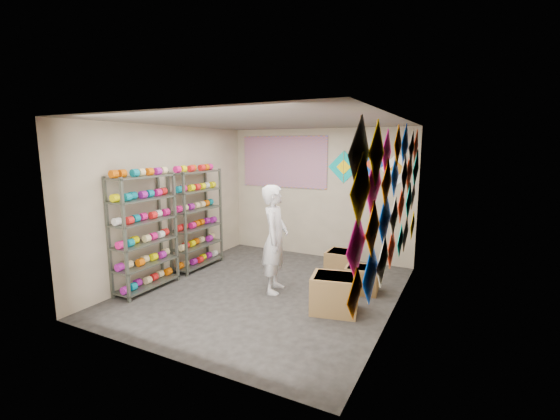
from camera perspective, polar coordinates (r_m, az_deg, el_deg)
The scene contains 12 objects.
ground at distance 6.29m, azimuth -2.11°, elevation -12.10°, with size 4.50×4.50×0.00m, color black.
room_walls at distance 5.88m, azimuth -2.21°, elevation 2.95°, with size 4.50×4.50×4.50m.
shelf_rack_front at distance 6.44m, azimuth -19.98°, elevation -3.31°, with size 0.40×1.10×1.90m, color #4C5147.
shelf_rack_back at distance 7.36m, azimuth -12.58°, elevation -1.39°, with size 0.40×1.10×1.90m, color #4C5147.
string_spools at distance 6.87m, azimuth -16.07°, elevation -1.52°, with size 0.12×2.36×0.12m.
kite_wall_display at distance 5.11m, azimuth 16.94°, elevation 1.88°, with size 0.06×4.31×2.05m.
back_wall_kites at distance 7.56m, azimuth 13.40°, elevation 6.38°, with size 1.70×0.02×0.67m.
poster at distance 8.19m, azimuth 0.58°, elevation 7.34°, with size 2.00×0.01×1.10m, color #5B54B6.
shopkeeper at distance 6.00m, azimuth -0.76°, elevation -4.44°, with size 0.56×0.72×1.74m, color silver.
carton_a at distance 5.50m, azimuth 8.31°, elevation -12.49°, with size 0.64×0.53×0.53m, color brown.
carton_b at distance 6.29m, azimuth 12.33°, elevation -10.28°, with size 0.51×0.42×0.42m, color brown.
carton_c at distance 7.01m, azimuth 9.18°, elevation -7.97°, with size 0.47×0.51×0.45m, color brown.
Camera 1 is at (2.87, -5.09, 2.33)m, focal length 24.00 mm.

